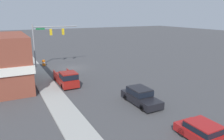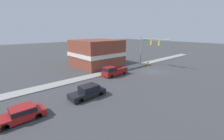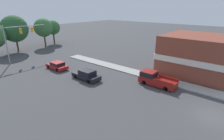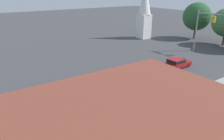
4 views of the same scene
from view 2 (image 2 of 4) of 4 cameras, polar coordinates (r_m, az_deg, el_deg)
The scene contains 8 objects.
ground_plane at distance 33.64m, azimuth 14.97°, elevation -0.52°, with size 200.00×200.00×0.00m, color #424244.
sidewalk_curb at distance 36.90m, azimuth 7.57°, elevation 1.28°, with size 2.40×60.00×0.14m.
near_signal_assembly at distance 36.84m, azimuth 13.91°, elevation 9.09°, with size 7.46×0.49×7.20m.
car_lead at distance 20.14m, azimuth -9.11°, elevation -7.96°, with size 1.91×4.84×1.59m.
car_second_ahead at distance 17.58m, azimuth -31.30°, elevation -13.93°, with size 1.93×4.44×1.36m.
pickup_truck_parked at distance 29.11m, azimuth 0.33°, elevation -0.44°, with size 1.98×5.32×1.91m.
construction_barrel at distance 38.87m, azimuth 13.45°, elevation 2.34°, with size 0.55×0.55×0.99m.
corner_brick_building at distance 37.40m, azimuth -5.84°, elevation 6.38°, with size 10.33×10.60×6.41m.
Camera 2 is at (-17.40, 27.52, 8.49)m, focal length 24.00 mm.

